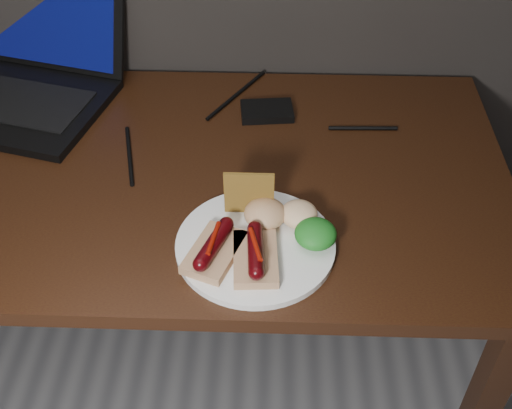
{
  "coord_description": "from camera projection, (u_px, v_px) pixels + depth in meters",
  "views": [
    {
      "loc": [
        0.25,
        0.45,
        1.53
      ],
      "look_at": [
        0.23,
        1.21,
        0.82
      ],
      "focal_mm": 45.0,
      "sensor_mm": 36.0,
      "label": 1
    }
  ],
  "objects": [
    {
      "name": "plate",
      "position": [
        255.0,
        245.0,
        1.06
      ],
      "size": [
        0.32,
        0.32,
        0.01
      ],
      "primitive_type": "cylinder",
      "rotation": [
        0.0,
        0.0,
        -0.24
      ],
      "color": "white",
      "rests_on": "desk"
    },
    {
      "name": "salsa_mound",
      "position": [
        265.0,
        213.0,
        1.08
      ],
      "size": [
        0.07,
        0.07,
        0.04
      ],
      "primitive_type": "ellipsoid",
      "color": "#992D0F",
      "rests_on": "plate"
    },
    {
      "name": "laptop",
      "position": [
        20.0,
        72.0,
        1.38
      ],
      "size": [
        0.48,
        0.46,
        0.25
      ],
      "color": "black",
      "rests_on": "desk"
    },
    {
      "name": "bread_sausage_left",
      "position": [
        214.0,
        249.0,
        1.03
      ],
      "size": [
        0.11,
        0.13,
        0.04
      ],
      "color": "tan",
      "rests_on": "plate"
    },
    {
      "name": "coleslaw_mound",
      "position": [
        299.0,
        214.0,
        1.08
      ],
      "size": [
        0.06,
        0.06,
        0.04
      ],
      "primitive_type": "ellipsoid",
      "color": "beige",
      "rests_on": "plate"
    },
    {
      "name": "salad_greens",
      "position": [
        316.0,
        234.0,
        1.05
      ],
      "size": [
        0.07,
        0.07,
        0.04
      ],
      "primitive_type": "ellipsoid",
      "color": "#0F4E16",
      "rests_on": "plate"
    },
    {
      "name": "hard_drive",
      "position": [
        267.0,
        111.0,
        1.34
      ],
      "size": [
        0.12,
        0.08,
        0.02
      ],
      "primitive_type": "cube",
      "rotation": [
        0.0,
        0.0,
        0.11
      ],
      "color": "black",
      "rests_on": "desk"
    },
    {
      "name": "bread_sausage_center",
      "position": [
        256.0,
        255.0,
        1.02
      ],
      "size": [
        0.08,
        0.12,
        0.04
      ],
      "color": "tan",
      "rests_on": "plate"
    },
    {
      "name": "desk_cables",
      "position": [
        145.0,
        121.0,
        1.32
      ],
      "size": [
        1.07,
        0.4,
        0.01
      ],
      "color": "black",
      "rests_on": "desk"
    },
    {
      "name": "desk",
      "position": [
        146.0,
        203.0,
        1.28
      ],
      "size": [
        1.4,
        0.7,
        0.75
      ],
      "color": "black",
      "rests_on": "ground"
    },
    {
      "name": "crispbread",
      "position": [
        249.0,
        193.0,
        1.09
      ],
      "size": [
        0.09,
        0.01,
        0.08
      ],
      "primitive_type": "cube",
      "color": "olive",
      "rests_on": "plate"
    }
  ]
}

